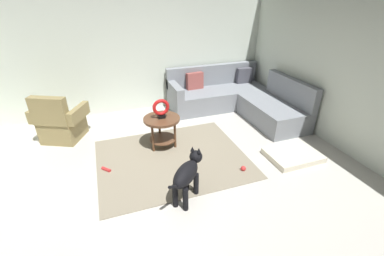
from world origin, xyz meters
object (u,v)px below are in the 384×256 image
(dog_toy_ball, at_px, (243,168))
(dog_toy_rope, at_px, (106,169))
(dog, at_px, (187,174))
(dog_bed_mat, at_px, (293,155))
(armchair, at_px, (60,123))
(side_table, at_px, (162,125))
(torus_sculpture, at_px, (161,108))
(sectional_couch, at_px, (237,99))

(dog_toy_ball, xyz_separation_m, dog_toy_rope, (-1.92, 0.68, -0.01))
(dog, bearing_deg, dog_bed_mat, 53.54)
(armchair, distance_m, dog, 2.71)
(side_table, xyz_separation_m, dog, (-0.01, -1.34, -0.04))
(torus_sculpture, xyz_separation_m, dog_toy_ball, (0.95, -1.08, -0.67))
(dog_toy_rope, bearing_deg, sectional_couch, 24.55)
(side_table, bearing_deg, torus_sculpture, -86.42)
(side_table, relative_size, dog_toy_ball, 7.70)
(torus_sculpture, relative_size, dog, 0.51)
(dog, bearing_deg, torus_sculpture, 134.09)
(dog_toy_ball, bearing_deg, side_table, 131.58)
(torus_sculpture, xyz_separation_m, dog_bed_mat, (1.87, -1.04, -0.67))
(armchair, height_order, dog_bed_mat, armchair)
(dog, xyz_separation_m, dog_toy_rope, (-0.96, 0.94, -0.35))
(sectional_couch, relative_size, torus_sculpture, 6.90)
(torus_sculpture, distance_m, dog_bed_mat, 2.24)
(torus_sculpture, distance_m, dog_toy_ball, 1.59)
(torus_sculpture, bearing_deg, side_table, 93.58)
(side_table, distance_m, dog_bed_mat, 2.17)
(side_table, height_order, dog_toy_rope, side_table)
(dog_toy_rope, bearing_deg, torus_sculpture, 22.23)
(sectional_couch, bearing_deg, torus_sculpture, -154.28)
(armchair, xyz_separation_m, dog, (1.61, -2.17, 0.05))
(armchair, bearing_deg, dog, -27.66)
(armchair, distance_m, torus_sculpture, 1.87)
(side_table, relative_size, dog_bed_mat, 0.75)
(torus_sculpture, height_order, dog_toy_rope, torus_sculpture)
(side_table, distance_m, torus_sculpture, 0.29)
(dog, bearing_deg, dog_toy_rope, -179.91)
(armchair, relative_size, dog, 1.53)
(side_table, xyz_separation_m, dog_toy_rope, (-0.97, -0.40, -0.39))
(sectional_couch, height_order, side_table, sectional_couch)
(side_table, height_order, torus_sculpture, torus_sculpture)
(torus_sculpture, distance_m, dog, 1.38)
(torus_sculpture, xyz_separation_m, dog, (-0.01, -1.34, -0.33))
(dog_bed_mat, relative_size, dog_toy_ball, 10.26)
(sectional_couch, height_order, dog_toy_ball, sectional_couch)
(armchair, height_order, torus_sculpture, armchair)
(torus_sculpture, bearing_deg, dog_bed_mat, -28.97)
(armchair, xyz_separation_m, dog_toy_rope, (0.65, -1.23, -0.30))
(side_table, bearing_deg, armchair, 152.70)
(side_table, distance_m, dog_toy_rope, 1.12)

